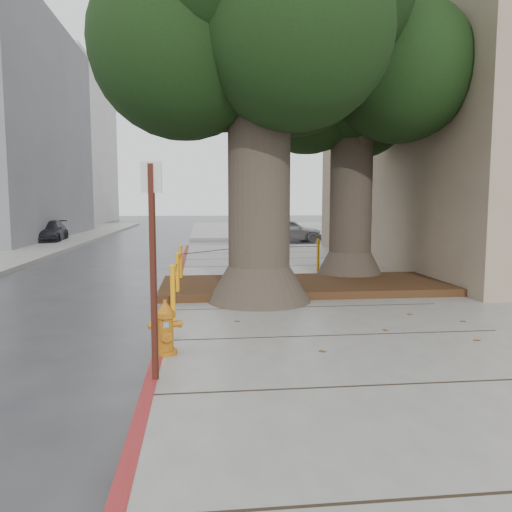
{
  "coord_description": "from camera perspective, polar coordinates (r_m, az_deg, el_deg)",
  "views": [
    {
      "loc": [
        -1.44,
        -6.95,
        2.09
      ],
      "look_at": [
        -0.42,
        2.13,
        1.1
      ],
      "focal_mm": 35.0,
      "sensor_mm": 36.0,
      "label": 1
    }
  ],
  "objects": [
    {
      "name": "building_side_grey",
      "position": [
        45.63,
        24.98,
        10.55
      ],
      "size": [
        12.0,
        14.0,
        12.0
      ],
      "primitive_type": "cube",
      "color": "slate",
      "rests_on": "ground"
    },
    {
      "name": "tree_far",
      "position": [
        13.26,
        12.35,
        18.82
      ],
      "size": [
        4.5,
        3.8,
        7.17
      ],
      "color": "#4C3F33",
      "rests_on": "sidewalk_main"
    },
    {
      "name": "tree_near",
      "position": [
        10.41,
        2.25,
        24.65
      ],
      "size": [
        4.5,
        3.8,
        7.68
      ],
      "color": "#4C3F33",
      "rests_on": "sidewalk_main"
    },
    {
      "name": "car_dark",
      "position": [
        27.4,
        -22.76,
        2.54
      ],
      "size": [
        1.96,
        4.08,
        1.15
      ],
      "primitive_type": "imported",
      "rotation": [
        0.0,
        0.0,
        0.09
      ],
      "color": "black",
      "rests_on": "ground"
    },
    {
      "name": "fire_hydrant",
      "position": [
        6.53,
        -10.31,
        -8.08
      ],
      "size": [
        0.37,
        0.35,
        0.7
      ],
      "rotation": [
        0.0,
        0.0,
        0.16
      ],
      "color": "#B56712",
      "rests_on": "sidewalk_main"
    },
    {
      "name": "curb_red",
      "position": [
        9.67,
        -9.62,
        -5.92
      ],
      "size": [
        0.14,
        26.0,
        0.16
      ],
      "primitive_type": "cube",
      "color": "maroon",
      "rests_on": "ground"
    },
    {
      "name": "planter_bed",
      "position": [
        11.25,
        5.71,
        -3.36
      ],
      "size": [
        6.4,
        2.6,
        0.16
      ],
      "primitive_type": "cube",
      "color": "black",
      "rests_on": "sidewalk_main"
    },
    {
      "name": "ground",
      "position": [
        7.4,
        5.2,
        -10.26
      ],
      "size": [
        140.0,
        140.0,
        0.0
      ],
      "primitive_type": "plane",
      "color": "#28282B",
      "rests_on": "ground"
    },
    {
      "name": "building_side_white",
      "position": [
        37.36,
        21.75,
        9.47
      ],
      "size": [
        10.0,
        10.0,
        9.0
      ],
      "primitive_type": "cube",
      "color": "silver",
      "rests_on": "ground"
    },
    {
      "name": "sidewalk_far",
      "position": [
        37.74,
        4.97,
        3.12
      ],
      "size": [
        16.0,
        20.0,
        0.15
      ],
      "primitive_type": "cube",
      "color": "slate",
      "rests_on": "ground"
    },
    {
      "name": "building_far_white",
      "position": [
        54.49,
        -23.46,
        11.4
      ],
      "size": [
        12.0,
        18.0,
        15.0
      ],
      "primitive_type": "cube",
      "color": "silver",
      "rests_on": "ground"
    },
    {
      "name": "bollard_ring",
      "position": [
        11.43,
        -3.47,
        -0.99
      ],
      "size": [
        3.79,
        5.39,
        0.95
      ],
      "color": "#F89C0D",
      "rests_on": "sidewalk_main"
    },
    {
      "name": "car_silver",
      "position": [
        26.28,
        3.61,
        2.96
      ],
      "size": [
        3.74,
        1.89,
        1.22
      ],
      "primitive_type": "imported",
      "rotation": [
        0.0,
        0.0,
        1.7
      ],
      "color": "#B1B1B6",
      "rests_on": "ground"
    },
    {
      "name": "car_red",
      "position": [
        29.37,
        21.57,
        2.88
      ],
      "size": [
        3.8,
        1.63,
        1.22
      ],
      "primitive_type": "imported",
      "rotation": [
        0.0,
        0.0,
        1.67
      ],
      "color": "maroon",
      "rests_on": "ground"
    },
    {
      "name": "signpost",
      "position": [
        5.45,
        -11.7,
        -0.27
      ],
      "size": [
        0.23,
        0.08,
        2.37
      ],
      "rotation": [
        0.0,
        0.0,
        -0.28
      ],
      "color": "#471911",
      "rests_on": "sidewalk_main"
    }
  ]
}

